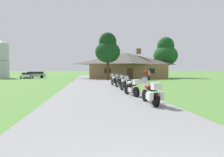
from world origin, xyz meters
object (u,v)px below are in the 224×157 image
at_px(motorcycle_red_nearest_to_camera, 152,94).
at_px(metal_silo_distant, 0,59).
at_px(bystander_red_shirt_beside_signpost, 149,75).
at_px(parked_silver_suv_far_left, 35,74).
at_px(motorcycle_white_farthest_in_row, 115,81).
at_px(tree_by_lodge_front, 108,49).
at_px(parked_white_sedan_far_left, 27,75).
at_px(motorcycle_black_fourth_in_row, 121,82).
at_px(bystander_tan_shirt_near_lodge, 149,75).
at_px(bystander_red_shirt_by_tree, 145,75).
at_px(tree_right_of_lodge, 165,53).
at_px(motorcycle_white_third_in_row, 125,85).
at_px(motorcycle_silver_second_in_row, 132,87).

xyz_separation_m(motorcycle_red_nearest_to_camera, metal_silo_distant, (-21.85, 33.26, 3.54)).
relative_size(bystander_red_shirt_beside_signpost, parked_silver_suv_far_left, 0.34).
bearing_deg(motorcycle_white_farthest_in_row, tree_by_lodge_front, 76.35).
bearing_deg(parked_white_sedan_far_left, motorcycle_red_nearest_to_camera, -68.91).
distance_m(motorcycle_black_fourth_in_row, bystander_tan_shirt_near_lodge, 14.24).
bearing_deg(bystander_red_shirt_by_tree, parked_white_sedan_far_left, 178.85).
distance_m(tree_right_of_lodge, parked_white_sedan_far_left, 30.73).
distance_m(motorcycle_red_nearest_to_camera, tree_right_of_lodge, 34.24).
height_order(motorcycle_white_third_in_row, tree_right_of_lodge, tree_right_of_lodge).
distance_m(metal_silo_distant, parked_white_sedan_far_left, 7.23).
xyz_separation_m(metal_silo_distant, parked_white_sedan_far_left, (6.01, -1.95, -3.51)).
xyz_separation_m(tree_right_of_lodge, parked_silver_suv_far_left, (-28.95, 1.44, -4.88)).
xyz_separation_m(motorcycle_white_third_in_row, tree_right_of_lodge, (14.64, 25.19, 5.05)).
bearing_deg(bystander_red_shirt_beside_signpost, motorcycle_black_fourth_in_row, 74.07).
relative_size(motorcycle_red_nearest_to_camera, parked_silver_suv_far_left, 0.42).
bearing_deg(motorcycle_white_farthest_in_row, motorcycle_black_fourth_in_row, -99.04).
bearing_deg(parked_white_sedan_far_left, tree_right_of_lodge, -7.05).
xyz_separation_m(tree_right_of_lodge, parked_white_sedan_far_left, (-30.31, 0.69, -5.02)).
distance_m(motorcycle_white_third_in_row, tree_right_of_lodge, 29.57).
distance_m(motorcycle_red_nearest_to_camera, motorcycle_silver_second_in_row, 3.06).
bearing_deg(motorcycle_black_fourth_in_row, motorcycle_silver_second_in_row, -103.29).
xyz_separation_m(motorcycle_white_farthest_in_row, bystander_red_shirt_by_tree, (6.42, 9.45, 0.32)).
relative_size(motorcycle_red_nearest_to_camera, metal_silo_distant, 0.25).
xyz_separation_m(bystander_tan_shirt_near_lodge, tree_by_lodge_front, (-6.91, 1.02, 4.31)).
relative_size(bystander_red_shirt_beside_signpost, parked_white_sedan_far_left, 0.39).
height_order(motorcycle_white_third_in_row, tree_by_lodge_front, tree_by_lodge_front).
bearing_deg(tree_right_of_lodge, motorcycle_black_fourth_in_row, -122.97).
relative_size(motorcycle_black_fourth_in_row, parked_white_sedan_far_left, 0.47).
relative_size(motorcycle_black_fourth_in_row, parked_silver_suv_far_left, 0.42).
xyz_separation_m(motorcycle_white_farthest_in_row, bystander_tan_shirt_near_lodge, (7.28, 9.87, 0.32)).
height_order(motorcycle_white_third_in_row, bystander_red_shirt_beside_signpost, bystander_red_shirt_beside_signpost).
relative_size(bystander_tan_shirt_near_lodge, tree_right_of_lodge, 0.18).
bearing_deg(bystander_red_shirt_beside_signpost, tree_by_lodge_front, 10.94).
bearing_deg(bystander_red_shirt_by_tree, motorcycle_black_fourth_in_row, -92.28).
xyz_separation_m(bystander_tan_shirt_near_lodge, metal_silo_distant, (-28.96, 12.72, 3.22)).
bearing_deg(motorcycle_silver_second_in_row, bystander_red_shirt_by_tree, 57.47).
height_order(bystander_tan_shirt_near_lodge, parked_white_sedan_far_left, bystander_tan_shirt_near_lodge).
bearing_deg(bystander_red_shirt_beside_signpost, parked_white_sedan_far_left, -10.14).
xyz_separation_m(parked_silver_suv_far_left, parked_white_sedan_far_left, (-1.35, -0.75, -0.13)).
distance_m(tree_right_of_lodge, metal_silo_distant, 36.44).
xyz_separation_m(motorcycle_black_fourth_in_row, bystander_tan_shirt_near_lodge, (7.16, 12.30, 0.32)).
distance_m(motorcycle_black_fourth_in_row, tree_right_of_lodge, 27.15).
bearing_deg(bystander_red_shirt_by_tree, bystander_red_shirt_beside_signpost, 74.65).
distance_m(motorcycle_black_fourth_in_row, motorcycle_white_farthest_in_row, 2.43).
distance_m(motorcycle_white_farthest_in_row, bystander_tan_shirt_near_lodge, 12.27).
bearing_deg(motorcycle_white_third_in_row, motorcycle_red_nearest_to_camera, -94.80).
bearing_deg(tree_right_of_lodge, metal_silo_distant, 175.84).
bearing_deg(motorcycle_white_third_in_row, bystander_tan_shirt_near_lodge, 57.62).
relative_size(motorcycle_white_farthest_in_row, metal_silo_distant, 0.25).
bearing_deg(bystander_tan_shirt_near_lodge, motorcycle_white_third_in_row, 141.31).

